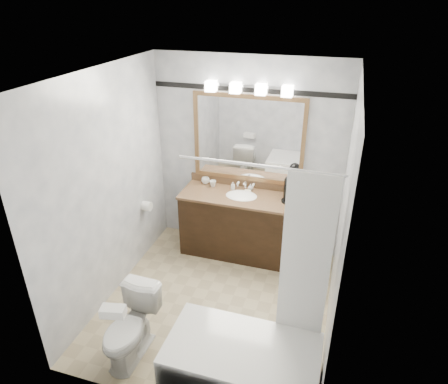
{
  "coord_description": "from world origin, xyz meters",
  "views": [
    {
      "loc": [
        1.09,
        -3.27,
        3.13
      ],
      "look_at": [
        -0.02,
        0.35,
        1.22
      ],
      "focal_mm": 32.0,
      "sensor_mm": 36.0,
      "label": 1
    }
  ],
  "objects": [
    {
      "name": "tp_roll",
      "position": [
        -1.14,
        0.66,
        0.7
      ],
      "size": [
        0.11,
        0.12,
        0.12
      ],
      "primitive_type": "cylinder",
      "rotation": [
        0.0,
        1.57,
        0.0
      ],
      "color": "white",
      "rests_on": "room"
    },
    {
      "name": "mirror",
      "position": [
        0.0,
        1.28,
        1.5
      ],
      "size": [
        1.4,
        0.04,
        1.1
      ],
      "color": "olive",
      "rests_on": "room"
    },
    {
      "name": "bathtub",
      "position": [
        0.55,
        -0.9,
        0.28
      ],
      "size": [
        1.3,
        0.75,
        1.96
      ],
      "color": "white",
      "rests_on": "ground"
    },
    {
      "name": "soap_bar",
      "position": [
        0.05,
        1.13,
        0.86
      ],
      "size": [
        0.08,
        0.05,
        0.02
      ],
      "primitive_type": "cube",
      "rotation": [
        0.0,
        0.0,
        -0.0
      ],
      "color": "beige",
      "rests_on": "vanity"
    },
    {
      "name": "cup_left",
      "position": [
        -0.54,
        1.21,
        0.89
      ],
      "size": [
        0.11,
        0.11,
        0.08
      ],
      "primitive_type": "imported",
      "rotation": [
        0.0,
        0.0,
        0.05
      ],
      "color": "white",
      "rests_on": "vanity"
    },
    {
      "name": "vanity",
      "position": [
        0.0,
        1.02,
        0.44
      ],
      "size": [
        1.53,
        0.58,
        0.97
      ],
      "color": "black",
      "rests_on": "ground"
    },
    {
      "name": "vanity_light_bar",
      "position": [
        0.0,
        1.23,
        2.13
      ],
      "size": [
        1.02,
        0.14,
        0.12
      ],
      "color": "silver",
      "rests_on": "room"
    },
    {
      "name": "cup_right",
      "position": [
        -0.42,
        1.16,
        0.89
      ],
      "size": [
        0.1,
        0.1,
        0.08
      ],
      "primitive_type": "imported",
      "rotation": [
        0.0,
        0.0,
        -0.13
      ],
      "color": "white",
      "rests_on": "vanity"
    },
    {
      "name": "accent_stripe",
      "position": [
        0.0,
        1.29,
        2.1
      ],
      "size": [
        2.4,
        0.01,
        0.06
      ],
      "primitive_type": "cube",
      "color": "black",
      "rests_on": "room"
    },
    {
      "name": "soap_bottle_a",
      "position": [
        -0.15,
        1.16,
        0.9
      ],
      "size": [
        0.05,
        0.05,
        0.1
      ],
      "primitive_type": "imported",
      "rotation": [
        0.0,
        0.0,
        0.06
      ],
      "color": "white",
      "rests_on": "vanity"
    },
    {
      "name": "tissue_box",
      "position": [
        -0.54,
        -1.12,
        0.72
      ],
      "size": [
        0.22,
        0.15,
        0.08
      ],
      "primitive_type": "cube",
      "rotation": [
        0.0,
        0.0,
        0.21
      ],
      "color": "white",
      "rests_on": "toilet"
    },
    {
      "name": "toilet",
      "position": [
        -0.54,
        -0.92,
        0.34
      ],
      "size": [
        0.4,
        0.68,
        0.68
      ],
      "primitive_type": "imported",
      "rotation": [
        0.0,
        0.0,
        -0.03
      ],
      "color": "white",
      "rests_on": "ground"
    },
    {
      "name": "coffee_maker",
      "position": [
        0.58,
        1.07,
        1.02
      ],
      "size": [
        0.17,
        0.21,
        0.32
      ],
      "rotation": [
        0.0,
        0.0,
        0.0
      ],
      "color": "black",
      "rests_on": "vanity"
    },
    {
      "name": "room",
      "position": [
        0.0,
        0.0,
        1.25
      ],
      "size": [
        2.42,
        2.62,
        2.52
      ],
      "color": "tan",
      "rests_on": "ground"
    },
    {
      "name": "soap_bottle_b",
      "position": [
        0.07,
        1.21,
        0.89
      ],
      "size": [
        0.07,
        0.07,
        0.08
      ],
      "primitive_type": "imported",
      "rotation": [
        0.0,
        0.0,
        0.12
      ],
      "color": "white",
      "rests_on": "vanity"
    }
  ]
}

